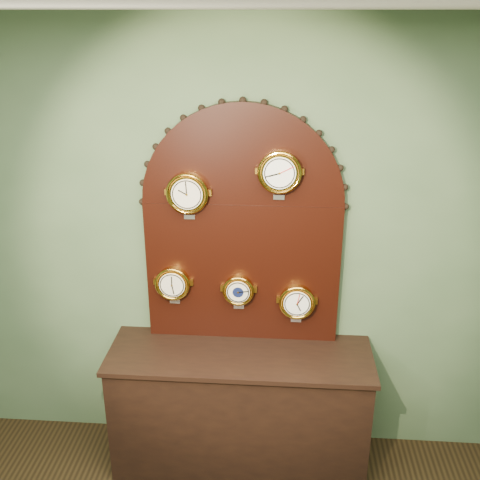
# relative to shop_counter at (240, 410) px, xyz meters

# --- Properties ---
(wall_back) EXTENTS (4.00, 0.00, 4.00)m
(wall_back) POSITION_rel_shop_counter_xyz_m (0.00, 0.27, 1.00)
(wall_back) COLOR #496243
(wall_back) RESTS_ON ground
(ceiling) EXTENTS (5.00, 5.00, 0.00)m
(ceiling) POSITION_rel_shop_counter_xyz_m (0.00, -2.23, 2.40)
(ceiling) COLOR white
(ceiling) RESTS_ON wall_back
(shop_counter) EXTENTS (1.60, 0.50, 0.80)m
(shop_counter) POSITION_rel_shop_counter_xyz_m (0.00, 0.00, 0.00)
(shop_counter) COLOR black
(shop_counter) RESTS_ON ground_plane
(display_board) EXTENTS (1.26, 0.06, 1.53)m
(display_board) POSITION_rel_shop_counter_xyz_m (0.00, 0.22, 1.23)
(display_board) COLOR black
(display_board) RESTS_ON shop_counter
(roman_clock) EXTENTS (0.25, 0.08, 0.30)m
(roman_clock) POSITION_rel_shop_counter_xyz_m (-0.32, 0.15, 1.41)
(roman_clock) COLOR gold
(roman_clock) RESTS_ON display_board
(arabic_clock) EXTENTS (0.25, 0.08, 0.30)m
(arabic_clock) POSITION_rel_shop_counter_xyz_m (0.21, 0.15, 1.55)
(arabic_clock) COLOR gold
(arabic_clock) RESTS_ON display_board
(hygrometer) EXTENTS (0.22, 0.08, 0.27)m
(hygrometer) POSITION_rel_shop_counter_xyz_m (-0.43, 0.15, 0.82)
(hygrometer) COLOR gold
(hygrometer) RESTS_ON display_board
(barometer) EXTENTS (0.19, 0.08, 0.25)m
(barometer) POSITION_rel_shop_counter_xyz_m (-0.02, 0.15, 0.79)
(barometer) COLOR gold
(barometer) RESTS_ON display_board
(tide_clock) EXTENTS (0.22, 0.08, 0.28)m
(tide_clock) POSITION_rel_shop_counter_xyz_m (0.34, 0.15, 0.72)
(tide_clock) COLOR gold
(tide_clock) RESTS_ON display_board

